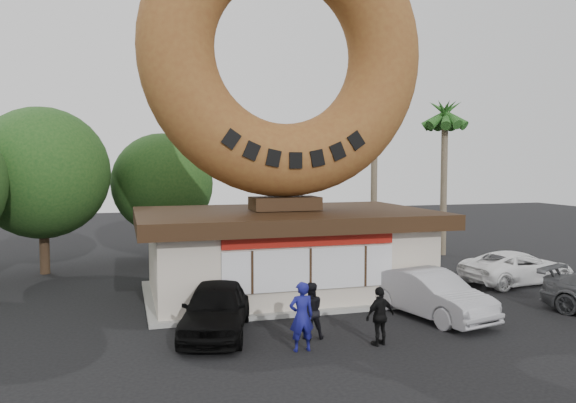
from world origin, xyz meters
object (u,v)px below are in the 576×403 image
at_px(person_left, 302,316).
at_px(car_white, 517,267).
at_px(street_lamp, 201,174).
at_px(car_black, 216,308).
at_px(person_center, 310,311).
at_px(donut_shop, 285,249).
at_px(giant_donut, 285,52).
at_px(person_right, 380,316).
at_px(car_silver, 430,294).

bearing_deg(person_left, car_white, -154.24).
distance_m(street_lamp, car_black, 14.85).
bearing_deg(person_center, car_black, -20.82).
bearing_deg(person_left, donut_shop, -102.45).
distance_m(donut_shop, car_white, 10.09).
height_order(car_black, car_white, car_black).
bearing_deg(giant_donut, person_right, -82.55).
bearing_deg(car_black, person_center, -9.10).
bearing_deg(person_right, person_left, -19.94).
height_order(person_left, person_center, person_left).
height_order(donut_shop, car_silver, donut_shop).
bearing_deg(car_silver, person_center, 179.89).
height_order(giant_donut, person_left, giant_donut).
bearing_deg(car_white, giant_donut, 78.21).
bearing_deg(donut_shop, car_black, -128.32).
relative_size(person_center, car_white, 0.34).
distance_m(giant_donut, person_right, 10.77).
distance_m(person_right, car_black, 4.85).
bearing_deg(donut_shop, giant_donut, 90.00).
bearing_deg(giant_donut, car_silver, -50.11).
relative_size(donut_shop, street_lamp, 1.40).
xyz_separation_m(street_lamp, person_center, (1.04, -15.51, -3.65)).
distance_m(street_lamp, person_left, 16.84).
relative_size(donut_shop, person_center, 6.77).
bearing_deg(car_silver, person_left, -171.78).
xyz_separation_m(donut_shop, giant_donut, (0.00, 0.02, 7.51)).
xyz_separation_m(donut_shop, car_silver, (3.73, -4.45, -1.00)).
relative_size(street_lamp, person_right, 4.83).
height_order(donut_shop, street_lamp, street_lamp).
bearing_deg(street_lamp, person_right, -80.70).
height_order(donut_shop, person_center, donut_shop).
distance_m(person_center, car_white, 11.75).
relative_size(donut_shop, giant_donut, 1.02).
bearing_deg(giant_donut, donut_shop, -90.00).
height_order(person_left, person_right, person_left).
xyz_separation_m(person_left, car_black, (-1.99, 2.16, -0.18)).
relative_size(person_right, car_white, 0.34).
bearing_deg(donut_shop, car_white, -5.10).
distance_m(car_silver, car_white, 7.20).
height_order(donut_shop, giant_donut, giant_donut).
bearing_deg(giant_donut, person_center, -98.45).
bearing_deg(person_left, giant_donut, -102.42).
bearing_deg(street_lamp, person_left, -88.40).
xyz_separation_m(person_left, car_white, (11.39, 5.56, -0.27)).
relative_size(giant_donut, person_center, 6.63).
distance_m(donut_shop, person_right, 6.73).
height_order(giant_donut, car_black, giant_donut).
xyz_separation_m(person_left, car_silver, (5.13, 2.00, -0.18)).
relative_size(giant_donut, person_right, 6.62).
height_order(giant_donut, street_lamp, giant_donut).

